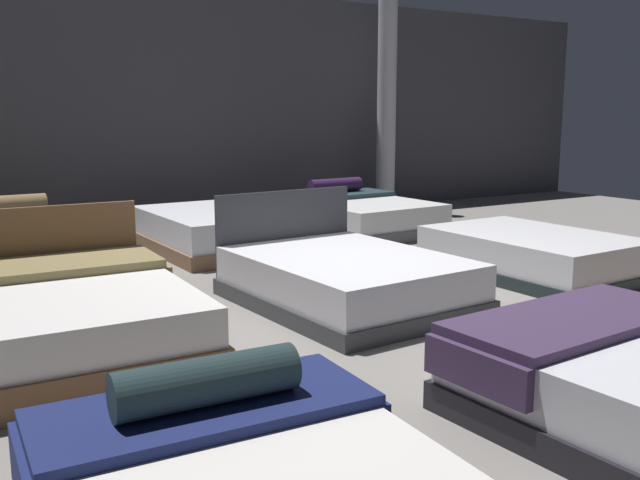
{
  "coord_description": "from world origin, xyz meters",
  "views": [
    {
      "loc": [
        -3.37,
        -4.84,
        1.69
      ],
      "look_at": [
        -0.0,
        0.62,
        0.52
      ],
      "focal_mm": 39.7,
      "sensor_mm": 36.0,
      "label": 1
    }
  ],
  "objects_px": {
    "bed_5": "(532,254)",
    "bed_6": "(13,249)",
    "bed_3": "(76,316)",
    "support_pillar": "(386,108)",
    "bed_7": "(217,231)",
    "bed_4": "(345,279)",
    "bed_8": "(362,215)"
  },
  "relations": [
    {
      "from": "bed_4",
      "to": "support_pillar",
      "type": "height_order",
      "value": "support_pillar"
    },
    {
      "from": "support_pillar",
      "to": "bed_7",
      "type": "bearing_deg",
      "value": -156.78
    },
    {
      "from": "bed_3",
      "to": "bed_4",
      "type": "distance_m",
      "value": 2.32
    },
    {
      "from": "bed_8",
      "to": "bed_7",
      "type": "bearing_deg",
      "value": -179.37
    },
    {
      "from": "bed_6",
      "to": "bed_7",
      "type": "xyz_separation_m",
      "value": [
        2.34,
        -0.03,
        -0.01
      ]
    },
    {
      "from": "bed_5",
      "to": "support_pillar",
      "type": "distance_m",
      "value": 5.09
    },
    {
      "from": "bed_3",
      "to": "bed_4",
      "type": "bearing_deg",
      "value": 2.8
    },
    {
      "from": "support_pillar",
      "to": "bed_5",
      "type": "bearing_deg",
      "value": -108.33
    },
    {
      "from": "bed_5",
      "to": "bed_6",
      "type": "distance_m",
      "value": 5.51
    },
    {
      "from": "bed_4",
      "to": "bed_7",
      "type": "distance_m",
      "value": 2.92
    },
    {
      "from": "support_pillar",
      "to": "bed_4",
      "type": "bearing_deg",
      "value": -130.21
    },
    {
      "from": "bed_5",
      "to": "bed_8",
      "type": "xyz_separation_m",
      "value": [
        -0.02,
        3.1,
        0.03
      ]
    },
    {
      "from": "bed_3",
      "to": "bed_8",
      "type": "xyz_separation_m",
      "value": [
        4.63,
        3.08,
        -0.02
      ]
    },
    {
      "from": "bed_3",
      "to": "support_pillar",
      "type": "bearing_deg",
      "value": 38.6
    },
    {
      "from": "bed_3",
      "to": "bed_8",
      "type": "relative_size",
      "value": 1.07
    },
    {
      "from": "bed_3",
      "to": "bed_8",
      "type": "bearing_deg",
      "value": 35.62
    },
    {
      "from": "bed_5",
      "to": "bed_8",
      "type": "bearing_deg",
      "value": 88.84
    },
    {
      "from": "bed_6",
      "to": "bed_8",
      "type": "relative_size",
      "value": 1.01
    },
    {
      "from": "bed_3",
      "to": "bed_7",
      "type": "height_order",
      "value": "bed_3"
    },
    {
      "from": "bed_6",
      "to": "bed_7",
      "type": "bearing_deg",
      "value": -2.16
    },
    {
      "from": "bed_5",
      "to": "bed_8",
      "type": "distance_m",
      "value": 3.1
    },
    {
      "from": "bed_3",
      "to": "bed_6",
      "type": "relative_size",
      "value": 1.05
    },
    {
      "from": "bed_8",
      "to": "bed_4",
      "type": "bearing_deg",
      "value": -129.71
    },
    {
      "from": "bed_8",
      "to": "support_pillar",
      "type": "xyz_separation_m",
      "value": [
        1.54,
        1.51,
        1.51
      ]
    },
    {
      "from": "bed_4",
      "to": "bed_7",
      "type": "xyz_separation_m",
      "value": [
        0.04,
        2.92,
        0.01
      ]
    },
    {
      "from": "bed_3",
      "to": "support_pillar",
      "type": "height_order",
      "value": "support_pillar"
    },
    {
      "from": "bed_3",
      "to": "bed_6",
      "type": "bearing_deg",
      "value": 91.42
    },
    {
      "from": "bed_7",
      "to": "support_pillar",
      "type": "bearing_deg",
      "value": 22.37
    },
    {
      "from": "bed_8",
      "to": "support_pillar",
      "type": "bearing_deg",
      "value": 41.77
    },
    {
      "from": "bed_7",
      "to": "bed_5",
      "type": "bearing_deg",
      "value": -53.35
    },
    {
      "from": "bed_7",
      "to": "bed_8",
      "type": "distance_m",
      "value": 2.27
    },
    {
      "from": "support_pillar",
      "to": "bed_6",
      "type": "bearing_deg",
      "value": -165.42
    }
  ]
}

